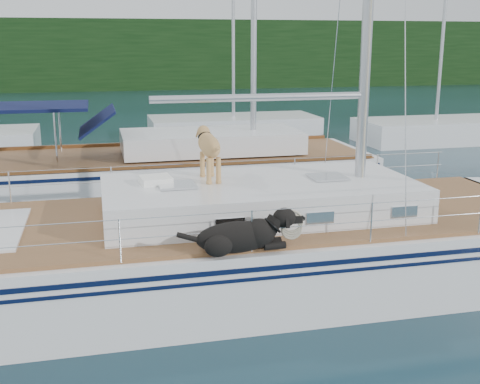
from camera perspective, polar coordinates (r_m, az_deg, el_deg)
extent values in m
plane|color=black|center=(10.45, -2.44, -8.96)|extent=(120.00, 120.00, 0.00)
cube|color=black|center=(54.49, -11.87, 12.61)|extent=(90.00, 3.00, 6.00)
cube|color=#595147|center=(55.79, -11.79, 10.17)|extent=(92.00, 1.00, 1.20)
cube|color=white|center=(10.27, -2.47, -6.39)|extent=(12.00, 3.80, 1.40)
cube|color=#905E39|center=(10.04, -2.51, -2.48)|extent=(11.52, 3.50, 0.06)
cube|color=white|center=(10.13, 1.91, -0.53)|extent=(5.20, 2.50, 0.55)
cylinder|color=silver|center=(9.85, 1.99, 8.95)|extent=(3.60, 0.12, 0.12)
cylinder|color=silver|center=(8.23, -0.22, -1.91)|extent=(10.56, 0.01, 0.01)
cylinder|color=silver|center=(11.57, -4.20, 2.73)|extent=(10.56, 0.01, 0.01)
cube|color=blue|center=(11.26, -6.69, -0.42)|extent=(0.87, 0.78, 0.06)
cube|color=white|center=(9.98, -7.99, 1.11)|extent=(0.55, 0.48, 0.13)
torus|color=beige|center=(8.53, 4.92, -2.79)|extent=(0.44, 0.20, 0.42)
cube|color=white|center=(16.53, -6.84, 1.24)|extent=(11.00, 3.50, 1.30)
cube|color=#905E39|center=(16.40, -6.90, 3.46)|extent=(10.56, 3.29, 0.06)
cube|color=white|center=(16.51, -2.79, 4.85)|extent=(4.80, 2.30, 0.55)
cube|color=#0D1236|center=(16.16, -18.49, 7.70)|extent=(2.40, 2.30, 0.08)
cube|color=white|center=(26.37, -0.62, 6.01)|extent=(7.20, 3.00, 1.10)
cube|color=white|center=(26.62, 18.02, 5.40)|extent=(6.40, 3.00, 1.10)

